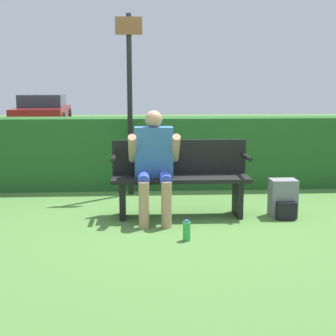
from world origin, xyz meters
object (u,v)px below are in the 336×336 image
person_seated (154,160)px  park_bench (180,176)px  signpost (130,96)px  backpack (283,199)px  parked_car (43,112)px  water_bottle (187,231)px

person_seated → park_bench: bearing=22.4°
signpost → backpack: bearing=-35.2°
signpost → parked_car: size_ratio=0.54×
water_bottle → signpost: (-0.58, 2.03, 1.26)m
signpost → parked_car: 11.20m
park_bench → backpack: size_ratio=3.61×
parked_car → person_seated: bearing=-167.1°
parked_car → backpack: bearing=-160.9°
backpack → person_seated: bearing=179.1°
backpack → parked_car: parked_car is taller
person_seated → backpack: person_seated is taller
park_bench → backpack: bearing=-7.2°
backpack → parked_car: (-5.12, 11.91, 0.38)m
backpack → parked_car: 12.97m
park_bench → person_seated: person_seated is taller
park_bench → water_bottle: bearing=-90.8°
park_bench → signpost: (-0.59, 1.10, 0.90)m
backpack → signpost: 2.45m
person_seated → signpost: (-0.29, 1.22, 0.68)m
signpost → parked_car: bearing=107.5°
parked_car → park_bench: bearing=-165.6°
backpack → signpost: (-1.77, 1.25, 1.15)m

